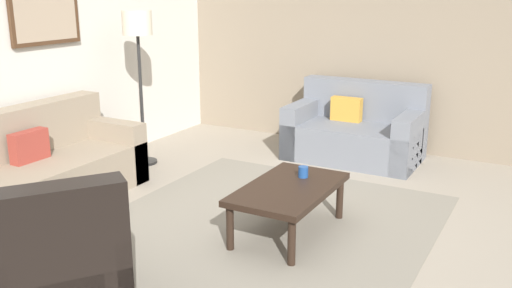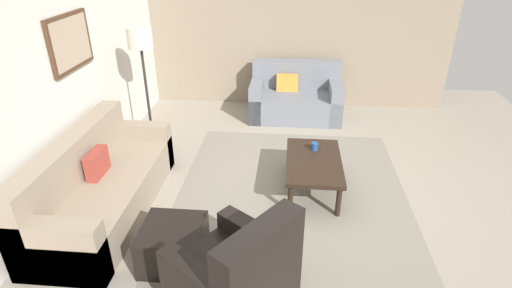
{
  "view_description": "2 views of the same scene",
  "coord_description": "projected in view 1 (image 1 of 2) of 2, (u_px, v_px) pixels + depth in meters",
  "views": [
    {
      "loc": [
        -3.74,
        -2.05,
        1.97
      ],
      "look_at": [
        0.12,
        0.06,
        0.72
      ],
      "focal_mm": 39.44,
      "sensor_mm": 36.0,
      "label": 1
    },
    {
      "loc": [
        -4.0,
        0.07,
        2.72
      ],
      "look_at": [
        -0.02,
        0.43,
        0.66
      ],
      "focal_mm": 28.17,
      "sensor_mm": 36.0,
      "label": 2
    }
  ],
  "objects": [
    {
      "name": "ground_plane",
      "position": [
        255.0,
        232.0,
        4.64
      ],
      "size": [
        8.0,
        8.0,
        0.0
      ],
      "primitive_type": "plane",
      "color": "gray"
    },
    {
      "name": "rear_partition",
      "position": [
        21.0,
        46.0,
        5.46
      ],
      "size": [
        6.0,
        0.12,
        2.8
      ],
      "primitive_type": "cube",
      "color": "silver",
      "rests_on": "ground_plane"
    },
    {
      "name": "stone_feature_panel",
      "position": [
        375.0,
        34.0,
        6.79
      ],
      "size": [
        0.12,
        5.2,
        2.8
      ],
      "primitive_type": "cube",
      "color": "gray",
      "rests_on": "ground_plane"
    },
    {
      "name": "area_rug",
      "position": [
        255.0,
        232.0,
        4.64
      ],
      "size": [
        3.25,
        2.69,
        0.01
      ],
      "primitive_type": "cube",
      "color": "gray",
      "rests_on": "ground_plane"
    },
    {
      "name": "couch_main",
      "position": [
        24.0,
        176.0,
        5.1
      ],
      "size": [
        2.21,
        0.86,
        0.88
      ],
      "color": "gray",
      "rests_on": "ground_plane"
    },
    {
      "name": "couch_loveseat",
      "position": [
        357.0,
        132.0,
        6.6
      ],
      "size": [
        0.91,
        1.49,
        0.88
      ],
      "color": "slate",
      "rests_on": "ground_plane"
    },
    {
      "name": "armchair_leather",
      "position": [
        54.0,
        278.0,
        3.31
      ],
      "size": [
        1.12,
        1.12,
        0.95
      ],
      "color": "black",
      "rests_on": "ground_plane"
    },
    {
      "name": "ottoman",
      "position": [
        43.0,
        239.0,
        4.06
      ],
      "size": [
        0.56,
        0.56,
        0.4
      ],
      "primitive_type": "cube",
      "color": "black",
      "rests_on": "ground_plane"
    },
    {
      "name": "coffee_table",
      "position": [
        289.0,
        192.0,
        4.54
      ],
      "size": [
        1.1,
        0.64,
        0.41
      ],
      "color": "black",
      "rests_on": "ground_plane"
    },
    {
      "name": "cup",
      "position": [
        303.0,
        172.0,
        4.72
      ],
      "size": [
        0.08,
        0.08,
        0.09
      ],
      "primitive_type": "cylinder",
      "color": "#1E478C",
      "rests_on": "coffee_table"
    },
    {
      "name": "lamp_standing",
      "position": [
        138.0,
        39.0,
        6.07
      ],
      "size": [
        0.32,
        0.32,
        1.71
      ],
      "color": "black",
      "rests_on": "ground_plane"
    },
    {
      "name": "framed_artwork",
      "position": [
        45.0,
        14.0,
        5.55
      ],
      "size": [
        0.83,
        0.04,
        0.6
      ],
      "color": "#472D1C"
    }
  ]
}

